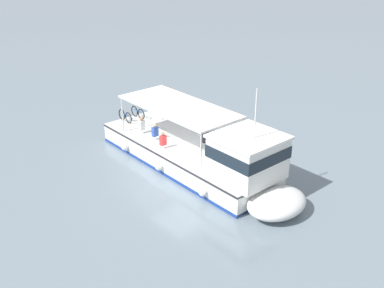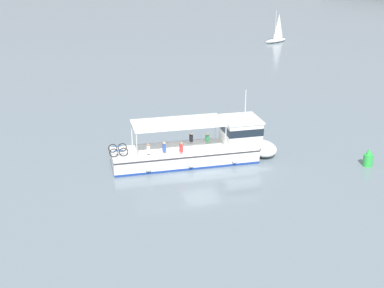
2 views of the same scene
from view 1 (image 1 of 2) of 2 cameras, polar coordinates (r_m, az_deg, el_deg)
name	(u,v)px [view 1 (image 1 of 2)]	position (r m, az deg, el deg)	size (l,w,h in m)	color
ground_plane	(181,178)	(22.58, -1.39, -4.33)	(400.00, 400.00, 0.00)	slate
ferry_main	(205,157)	(22.35, 1.69, -1.72)	(4.16, 12.98, 5.32)	white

